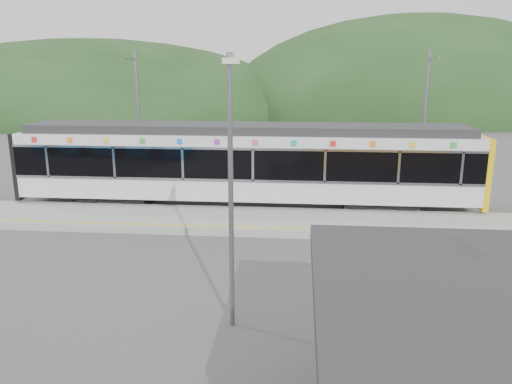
{
  "coord_description": "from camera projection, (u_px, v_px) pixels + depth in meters",
  "views": [
    {
      "loc": [
        1.16,
        -15.94,
        6.2
      ],
      "look_at": [
        -0.38,
        1.0,
        1.94
      ],
      "focal_mm": 35.0,
      "sensor_mm": 36.0,
      "label": 1
    }
  ],
  "objects": [
    {
      "name": "ground",
      "position": [
        264.0,
        254.0,
        17.01
      ],
      "size": [
        120.0,
        120.0,
        0.0
      ],
      "primitive_type": "plane",
      "color": "#4C4C4F",
      "rests_on": "ground"
    },
    {
      "name": "hills",
      "position": [
        416.0,
        215.0,
        21.58
      ],
      "size": [
        146.0,
        149.0,
        26.0
      ],
      "color": "#1E3D19",
      "rests_on": "ground"
    },
    {
      "name": "platform",
      "position": [
        270.0,
        221.0,
        20.16
      ],
      "size": [
        26.0,
        3.2,
        0.3
      ],
      "primitive_type": "cube",
      "color": "#9E9E99",
      "rests_on": "ground"
    },
    {
      "name": "yellow_line",
      "position": [
        268.0,
        228.0,
        18.87
      ],
      "size": [
        26.0,
        0.1,
        0.01
      ],
      "primitive_type": "cube",
      "color": "yellow",
      "rests_on": "platform"
    },
    {
      "name": "train",
      "position": [
        245.0,
        162.0,
        22.42
      ],
      "size": [
        20.44,
        3.01,
        3.74
      ],
      "color": "black",
      "rests_on": "ground"
    },
    {
      "name": "catenary_mast_west",
      "position": [
        138.0,
        120.0,
        25.01
      ],
      "size": [
        0.18,
        1.8,
        7.0
      ],
      "color": "slate",
      "rests_on": "ground"
    },
    {
      "name": "catenary_mast_east",
      "position": [
        424.0,
        122.0,
        23.78
      ],
      "size": [
        0.18,
        1.8,
        7.0
      ],
      "color": "slate",
      "rests_on": "ground"
    },
    {
      "name": "lamp_post",
      "position": [
        230.0,
        173.0,
        11.32
      ],
      "size": [
        0.38,
        1.16,
        6.53
      ],
      "rotation": [
        0.0,
        0.0,
        0.17
      ],
      "color": "slate",
      "rests_on": "ground"
    }
  ]
}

